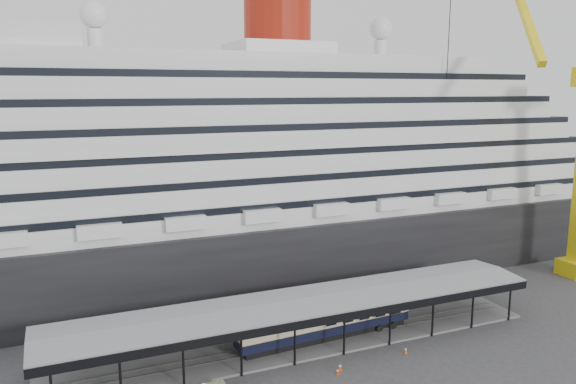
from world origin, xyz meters
name	(u,v)px	position (x,y,z in m)	size (l,w,h in m)	color
ground	(324,363)	(0.00, 0.00, 0.00)	(200.00, 200.00, 0.00)	#343436
cruise_ship	(229,155)	(0.05, 32.00, 18.35)	(130.00, 30.00, 43.90)	black
platform_canopy	(304,324)	(0.00, 5.00, 2.36)	(56.00, 9.18, 5.30)	slate
pullman_carriage	(326,318)	(2.75, 5.00, 2.55)	(21.47, 3.96, 20.96)	black
traffic_cone_left	(338,371)	(0.25, -2.60, 0.33)	(0.38, 0.38, 0.67)	red
traffic_cone_mid	(340,367)	(0.83, -2.01, 0.42)	(0.56, 0.56, 0.84)	#CF3F0B
traffic_cone_right	(406,350)	(9.20, -1.41, 0.34)	(0.36, 0.36, 0.69)	#EF5B0D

